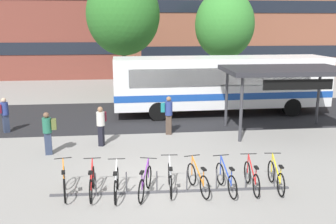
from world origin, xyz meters
The scene contains 21 objects.
ground centered at (0.00, 0.00, 0.00)m, with size 200.00×200.00×0.00m, color gray.
bus_lane_asphalt centered at (0.00, 9.21, 0.00)m, with size 80.00×7.20×0.01m, color #232326.
city_bus centered at (4.46, 9.21, 1.78)m, with size 12.08×2.85×3.20m.
bike_rack centered at (0.41, -0.66, 0.10)m, with size 7.25×0.33×0.70m.
parked_bicycle_orange_0 centered at (-2.79, -0.47, 0.38)m, with size 0.52×1.71×0.99m.
parked_bicycle_red_1 centered at (-1.97, -0.58, 0.38)m, with size 0.52×1.72×0.99m.
parked_bicycle_white_2 centered at (-1.25, -0.72, 0.38)m, with size 0.52×1.72×0.99m.
parked_bicycle_purple_3 centered at (-0.40, -0.74, 0.38)m, with size 0.63×1.68×0.99m.
parked_bicycle_silver_4 centered at (0.36, -0.55, 0.38)m, with size 0.52×1.72×0.99m.
parked_bicycle_orange_5 centered at (1.20, -0.67, 0.38)m, with size 0.56×1.70×0.99m.
parked_bicycle_blue_6 centered at (2.05, -0.74, 0.38)m, with size 0.52×1.72×0.99m.
parked_bicycle_red_7 centered at (2.86, -0.72, 0.38)m, with size 0.52×1.72×0.99m.
parked_bicycle_yellow_8 centered at (3.63, -0.74, 0.38)m, with size 0.52×1.72×0.99m.
transit_shelter centered at (6.33, 5.19, 2.84)m, with size 5.58×3.41×3.04m.
commuter_teal_pack_0 centered at (0.95, 5.41, 1.03)m, with size 0.57×0.41×1.78m.
commuter_olive_pack_1 centered at (-3.94, 3.20, 0.98)m, with size 0.56×0.39×1.69m.
commuter_maroon_pack_2 centered at (-6.61, 6.50, 0.96)m, with size 0.60×0.55×1.66m.
commuter_maroon_pack_3 centered at (-1.99, 4.10, 0.97)m, with size 0.44×0.58×1.68m.
street_tree_0 centered at (-1.06, 15.70, 5.61)m, with size 5.09×5.09×8.43m.
street_tree_1 centered at (6.19, 15.80, 4.95)m, with size 4.27×4.27×7.43m.
building_left_wing centered at (-11.62, 28.63, 7.15)m, with size 22.46×10.28×14.30m.
Camera 1 is at (-0.82, -10.87, 4.94)m, focal length 39.37 mm.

